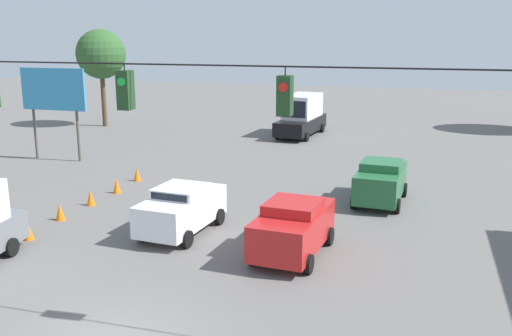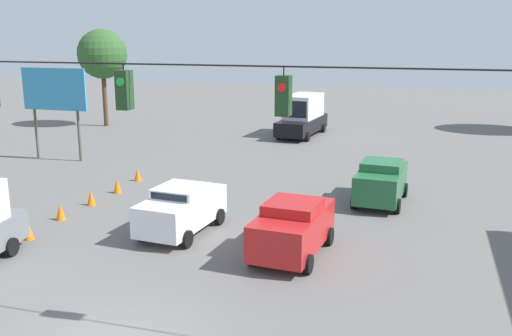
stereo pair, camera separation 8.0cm
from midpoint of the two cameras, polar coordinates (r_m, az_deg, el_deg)
name	(u,v)px [view 2 (the right image)]	position (r m, az deg, el deg)	size (l,w,h in m)	color
overhead_signal_span	(127,151)	(14.61, -12.58, 1.69)	(21.41, 0.38, 7.26)	#939399
sedan_green_oncoming_far	(381,181)	(26.04, 12.49, -1.27)	(2.29, 4.27, 1.91)	#236038
box_truck_black_withflow_deep	(303,116)	(42.27, 4.74, 5.24)	(2.85, 6.44, 3.01)	black
sedan_red_crossing_near	(293,227)	(19.58, 3.82, -5.90)	(2.39, 4.32, 1.90)	red
sedan_white_withflow_mid	(182,208)	(21.84, -7.34, -4.02)	(2.36, 4.33, 1.83)	silver
traffic_cone_nearest	(28,230)	(22.74, -21.72, -5.81)	(0.38, 0.38, 0.69)	orange
traffic_cone_second	(60,212)	(24.57, -18.89, -4.16)	(0.38, 0.38, 0.69)	orange
traffic_cone_third	(91,198)	(26.22, -16.09, -2.86)	(0.38, 0.38, 0.69)	orange
traffic_cone_fourth	(117,186)	(27.89, -13.63, -1.74)	(0.38, 0.38, 0.69)	orange
traffic_cone_fifth	(138,174)	(29.93, -11.68, -0.61)	(0.38, 0.38, 0.69)	orange
roadside_billboard	(54,94)	(35.70, -19.46, 6.97)	(4.23, 0.16, 5.44)	#4C473D
tree_horizon_left	(102,54)	(47.72, -15.08, 10.91)	(3.90, 3.90, 7.72)	#4C3823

